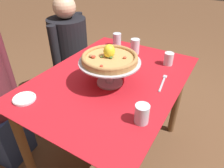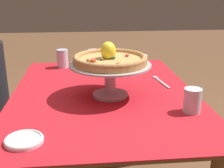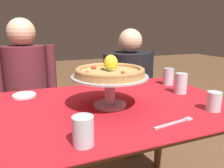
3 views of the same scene
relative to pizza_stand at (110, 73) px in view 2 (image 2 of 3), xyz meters
The scene contains 9 objects.
dining_table 0.24m from the pizza_stand, 24.29° to the left, with size 1.20×0.88×0.76m.
pizza_stand is the anchor object (origin of this frame).
pizza 0.07m from the pizza_stand, 68.27° to the left, with size 0.33×0.33×0.10m.
water_glass_side_right 0.48m from the pizza_stand, ahead, with size 0.07×0.07×0.12m.
water_glass_back_right 0.59m from the pizza_stand, 25.44° to the left, with size 0.07×0.07×0.11m.
water_glass_front_left 0.39m from the pizza_stand, 124.55° to the right, with size 0.07×0.07×0.10m.
water_glass_front_right 0.50m from the pizza_stand, 28.68° to the right, with size 0.07×0.07×0.09m.
side_plate 0.52m from the pizza_stand, 140.72° to the left, with size 0.13×0.13×0.02m.
dinner_fork 0.36m from the pizza_stand, 58.36° to the right, with size 0.20×0.05×0.01m.
Camera 2 is at (-1.32, 0.09, 1.25)m, focal length 46.44 mm.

